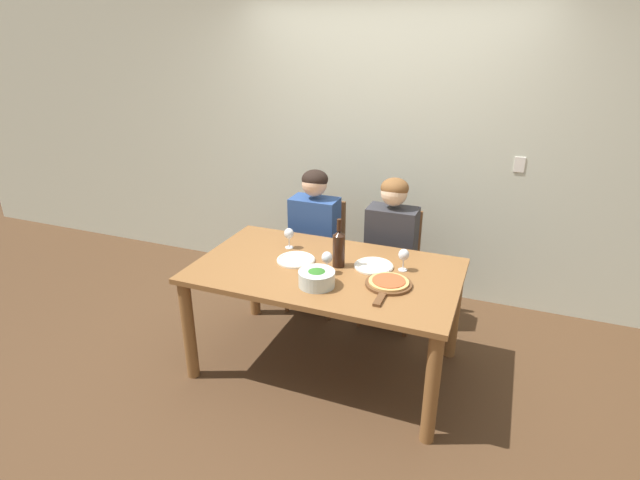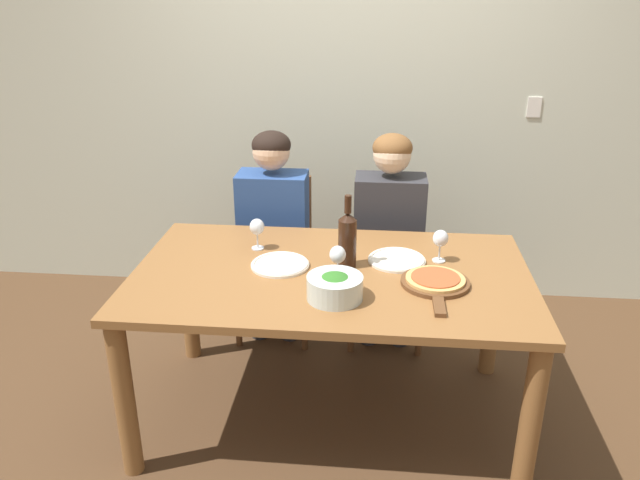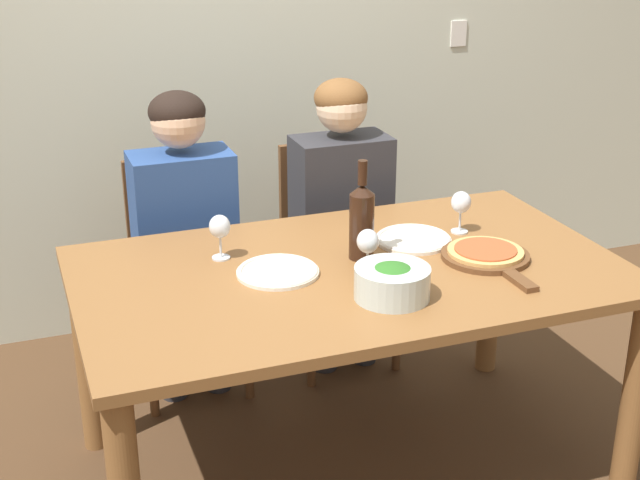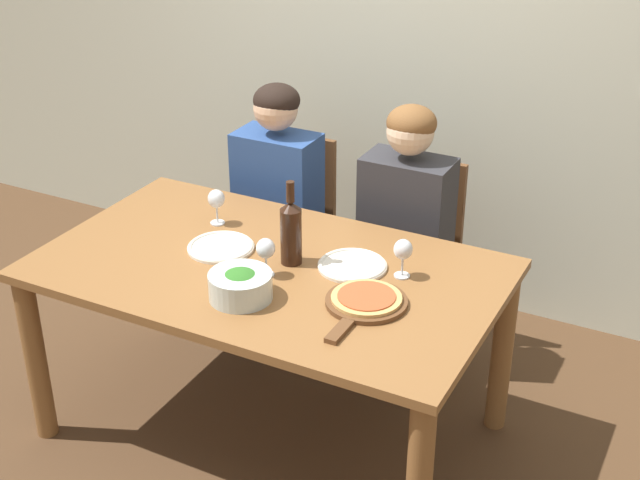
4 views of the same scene
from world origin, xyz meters
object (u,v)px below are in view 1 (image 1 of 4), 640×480
at_px(wine_glass_centre, 327,259).
at_px(chair_left, 319,251).
at_px(dinner_plate_left, 296,260).
at_px(wine_glass_right, 404,256).
at_px(person_woman, 314,229).
at_px(broccoli_bowl, 317,278).
at_px(chair_right, 393,263).
at_px(person_man, 391,240).
at_px(wine_glass_left, 289,234).
at_px(dinner_plate_right, 374,266).
at_px(wine_bottle, 339,248).
at_px(pizza_on_board, 388,284).

bearing_deg(wine_glass_centre, chair_left, 114.73).
height_order(dinner_plate_left, wine_glass_right, wine_glass_right).
distance_m(person_woman, dinner_plate_left, 0.71).
bearing_deg(broccoli_bowl, chair_right, 78.20).
relative_size(person_man, wine_glass_left, 8.04).
relative_size(person_man, dinner_plate_right, 4.65).
relative_size(chair_left, person_man, 0.75).
xyz_separation_m(chair_left, wine_glass_centre, (0.41, -0.90, 0.38)).
height_order(person_woman, wine_bottle, person_woman).
xyz_separation_m(chair_left, dinner_plate_left, (0.15, -0.80, 0.29)).
distance_m(wine_bottle, pizza_on_board, 0.43).
height_order(broccoli_bowl, wine_glass_right, wine_glass_right).
height_order(person_woman, wine_glass_centre, person_woman).
bearing_deg(chair_right, wine_glass_right, -71.98).
xyz_separation_m(person_woman, broccoli_bowl, (0.42, -0.97, 0.09)).
height_order(broccoli_bowl, dinner_plate_right, broccoli_bowl).
bearing_deg(dinner_plate_right, chair_left, 133.80).
bearing_deg(wine_glass_left, broccoli_bowl, -49.11).
bearing_deg(wine_bottle, broccoli_bowl, -95.76).
relative_size(wine_bottle, pizza_on_board, 0.78).
bearing_deg(wine_glass_right, pizza_on_board, -97.89).
bearing_deg(dinner_plate_left, wine_glass_centre, -20.45).
relative_size(person_woman, wine_glass_right, 8.04).
xyz_separation_m(chair_right, broccoli_bowl, (-0.23, -1.08, 0.33)).
xyz_separation_m(wine_bottle, wine_glass_centre, (-0.03, -0.13, -0.03)).
xyz_separation_m(person_man, pizza_on_board, (0.19, -0.81, 0.05)).
distance_m(person_man, dinner_plate_left, 0.85).
distance_m(chair_right, broccoli_bowl, 1.15).
relative_size(wine_glass_left, wine_glass_centre, 1.00).
height_order(chair_right, dinner_plate_left, chair_right).
relative_size(person_woman, dinner_plate_left, 4.65).
bearing_deg(wine_glass_right, wine_bottle, -167.41).
distance_m(chair_right, wine_glass_centre, 1.00).
distance_m(person_man, wine_glass_right, 0.62).
xyz_separation_m(person_woman, dinner_plate_left, (0.15, -0.69, 0.05)).
relative_size(person_man, wine_glass_centre, 8.04).
bearing_deg(wine_glass_centre, wine_glass_left, 144.68).
distance_m(person_woman, person_man, 0.64).
bearing_deg(person_woman, dinner_plate_left, -77.67).
distance_m(person_man, wine_bottle, 0.71).
bearing_deg(wine_bottle, pizza_on_board, -22.19).
distance_m(wine_bottle, wine_glass_right, 0.43).
bearing_deg(broccoli_bowl, pizza_on_board, 20.84).
bearing_deg(broccoli_bowl, wine_bottle, 84.24).
distance_m(chair_left, person_man, 0.69).
relative_size(broccoli_bowl, pizza_on_board, 0.53).
height_order(chair_left, broccoli_bowl, chair_left).
bearing_deg(wine_glass_left, dinner_plate_right, -7.25).
height_order(broccoli_bowl, wine_glass_centre, wine_glass_centre).
relative_size(chair_right, person_woman, 0.75).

